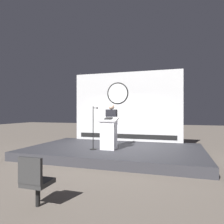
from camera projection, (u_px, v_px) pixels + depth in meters
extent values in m
plane|color=#6B6056|center=(115.00, 155.00, 7.75)|extent=(40.00, 40.00, 0.00)
cube|color=#333338|center=(115.00, 151.00, 7.75)|extent=(6.40, 4.00, 0.30)
cube|color=silver|center=(126.00, 106.00, 9.51)|extent=(5.03, 0.10, 3.18)
cylinder|color=black|center=(118.00, 93.00, 9.58)|extent=(1.02, 0.02, 1.02)
cylinder|color=white|center=(118.00, 93.00, 9.57)|extent=(0.91, 0.02, 0.91)
cube|color=black|center=(126.00, 136.00, 9.46)|extent=(4.53, 0.02, 0.20)
cube|color=silver|center=(109.00, 135.00, 7.30)|extent=(0.52, 0.40, 1.04)
cube|color=silver|center=(109.00, 119.00, 7.30)|extent=(0.64, 0.50, 0.17)
cube|color=black|center=(108.00, 118.00, 7.28)|extent=(0.28, 0.20, 0.07)
cylinder|color=black|center=(112.00, 136.00, 7.77)|extent=(0.26, 0.26, 0.85)
cube|color=black|center=(112.00, 117.00, 7.77)|extent=(0.40, 0.24, 0.58)
sphere|color=beige|center=(112.00, 107.00, 7.77)|extent=(0.22, 0.22, 0.22)
cylinder|color=black|center=(93.00, 149.00, 7.32)|extent=(0.24, 0.24, 0.02)
cylinder|color=black|center=(93.00, 128.00, 7.32)|extent=(0.03, 0.03, 1.53)
cylinder|color=black|center=(95.00, 108.00, 7.50)|extent=(0.02, 0.39, 0.02)
sphere|color=#262626|center=(97.00, 108.00, 7.69)|extent=(0.07, 0.07, 0.07)
cylinder|color=black|center=(38.00, 195.00, 3.56)|extent=(0.08, 0.08, 0.37)
cube|color=#333333|center=(38.00, 183.00, 3.56)|extent=(0.44, 0.44, 0.08)
cube|color=#333333|center=(30.00, 171.00, 3.37)|extent=(0.44, 0.06, 0.44)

